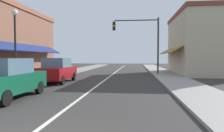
{
  "coord_description": "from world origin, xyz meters",
  "views": [
    {
      "loc": [
        2.41,
        -3.45,
        1.81
      ],
      "look_at": [
        0.5,
        13.45,
        1.1
      ],
      "focal_mm": 32.98,
      "sensor_mm": 36.0,
      "label": 1
    }
  ],
  "objects": [
    {
      "name": "parked_car_nearest_left",
      "position": [
        -3.13,
        4.88,
        0.88
      ],
      "size": [
        1.8,
        4.11,
        1.77
      ],
      "rotation": [
        0.0,
        0.0,
        0.0
      ],
      "color": "#0F4C33",
      "rests_on": "ground"
    },
    {
      "name": "storefront_right_block",
      "position": [
        9.62,
        20.0,
        3.31
      ],
      "size": [
        6.95,
        10.2,
        6.61
      ],
      "color": "#BCAD8E",
      "rests_on": "ground"
    },
    {
      "name": "street_lamp_left_near",
      "position": [
        -4.8,
        8.26,
        3.18
      ],
      "size": [
        0.36,
        0.36,
        4.7
      ],
      "color": "black",
      "rests_on": "ground"
    },
    {
      "name": "parked_car_second_left",
      "position": [
        -3.19,
        10.87,
        0.88
      ],
      "size": [
        1.84,
        4.13,
        1.77
      ],
      "rotation": [
        0.0,
        0.0,
        0.02
      ],
      "color": "maroon",
      "rests_on": "ground"
    },
    {
      "name": "ground_plane",
      "position": [
        0.0,
        18.0,
        0.0
      ],
      "size": [
        80.0,
        80.0,
        0.0
      ],
      "primitive_type": "plane",
      "color": "#33302D"
    },
    {
      "name": "sidewalk_right",
      "position": [
        5.5,
        18.0,
        0.06
      ],
      "size": [
        2.6,
        56.0,
        0.12
      ],
      "primitive_type": "cube",
      "color": "gray",
      "rests_on": "ground"
    },
    {
      "name": "traffic_signal_mast_arm",
      "position": [
        3.18,
        18.61,
        4.07
      ],
      "size": [
        4.89,
        0.5,
        6.0
      ],
      "color": "#333333",
      "rests_on": "ground"
    },
    {
      "name": "lane_center_stripe",
      "position": [
        0.0,
        18.0,
        0.0
      ],
      "size": [
        0.14,
        52.0,
        0.01
      ],
      "primitive_type": "cube",
      "color": "silver",
      "rests_on": "ground"
    },
    {
      "name": "sidewalk_left",
      "position": [
        -5.5,
        18.0,
        0.06
      ],
      "size": [
        2.6,
        56.0,
        0.12
      ],
      "primitive_type": "cube",
      "color": "gray",
      "rests_on": "ground"
    }
  ]
}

